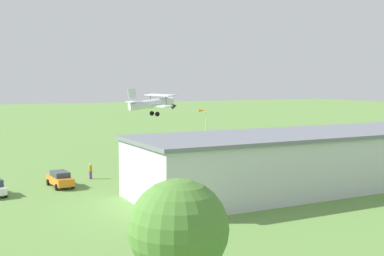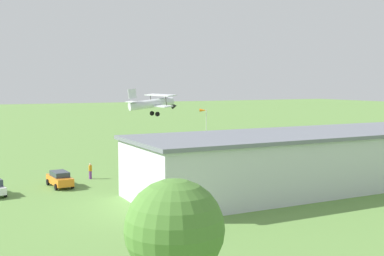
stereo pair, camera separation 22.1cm
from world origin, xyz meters
name	(u,v)px [view 1 (the left image)]	position (x,y,z in m)	size (l,w,h in m)	color
ground_plane	(181,153)	(0.00, 0.00, 0.00)	(400.00, 400.00, 0.00)	#608C42
hangar	(308,160)	(-0.71, 28.94, 2.90)	(37.46, 11.94, 5.78)	silver
biplane	(153,103)	(6.67, 5.27, 8.00)	(7.31, 8.27, 3.79)	silver
car_orange	(60,179)	(21.92, 17.14, 0.85)	(2.19, 4.52, 1.62)	orange
person_watching_takeoff	(361,155)	(-19.11, 18.12, 0.81)	(0.53, 0.53, 1.63)	#3F3F47
person_by_parked_cars	(373,156)	(-19.21, 20.08, 0.85)	(0.43, 0.43, 1.71)	navy
person_crossing_taxiway	(139,164)	(11.36, 12.02, 0.89)	(0.40, 0.40, 1.78)	navy
person_beside_truck	(91,171)	(17.95, 14.30, 0.88)	(0.46, 0.46, 1.76)	#72338C
tree_behind_hangar_left	(179,230)	(24.83, 52.25, 5.24)	(3.78, 3.78, 7.17)	brown
windsock	(203,112)	(-12.10, -15.51, 5.14)	(1.42, 1.36, 5.85)	silver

